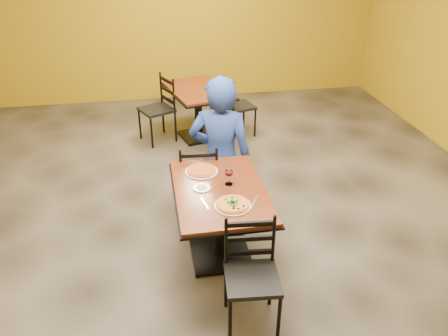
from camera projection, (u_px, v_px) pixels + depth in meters
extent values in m
cube|color=black|center=(213.00, 225.00, 4.80)|extent=(7.00, 8.00, 0.01)
cube|color=#A28412|center=(175.00, 11.00, 7.52)|extent=(7.00, 0.01, 3.00)
cube|color=maroon|center=(220.00, 191.00, 4.01)|extent=(0.80, 1.20, 0.03)
cube|color=black|center=(220.00, 193.00, 4.03)|extent=(0.83, 1.23, 0.02)
cylinder|color=black|center=(220.00, 224.00, 4.19)|extent=(0.12, 0.12, 0.66)
cube|color=black|center=(221.00, 254.00, 4.36)|extent=(0.55, 0.55, 0.04)
cube|color=maroon|center=(198.00, 89.00, 6.39)|extent=(0.99, 1.26, 0.03)
cube|color=black|center=(198.00, 91.00, 6.40)|extent=(1.03, 1.29, 0.02)
cylinder|color=black|center=(198.00, 114.00, 6.56)|extent=(0.11, 0.11, 0.66)
cube|color=black|center=(199.00, 136.00, 6.73)|extent=(0.62, 0.62, 0.04)
imported|color=navy|center=(220.00, 141.00, 4.91)|extent=(0.81, 0.66, 1.47)
cylinder|color=white|center=(233.00, 206.00, 3.77)|extent=(0.31, 0.31, 0.01)
cylinder|color=maroon|center=(233.00, 204.00, 3.76)|extent=(0.28, 0.28, 0.02)
cylinder|color=white|center=(201.00, 171.00, 4.28)|extent=(0.31, 0.31, 0.01)
cylinder|color=#B36322|center=(201.00, 170.00, 4.27)|extent=(0.28, 0.28, 0.02)
cylinder|color=white|center=(202.00, 188.00, 4.02)|extent=(0.16, 0.16, 0.01)
cylinder|color=tan|center=(202.00, 187.00, 4.01)|extent=(0.09, 0.09, 0.01)
cube|color=silver|center=(205.00, 204.00, 3.80)|extent=(0.05, 0.19, 0.00)
cube|color=silver|center=(254.00, 202.00, 3.82)|extent=(0.11, 0.19, 0.00)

